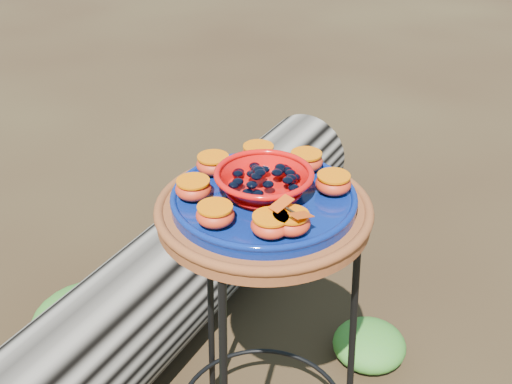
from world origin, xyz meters
TOP-DOWN VIEW (x-y plane):
  - plant_stand at (0.00, 0.00)m, footprint 0.44×0.44m
  - terracotta_saucer at (0.00, 0.00)m, footprint 0.42×0.42m
  - cobalt_plate at (0.00, 0.00)m, footprint 0.36×0.36m
  - red_bowl at (0.00, 0.00)m, footprint 0.18×0.18m
  - glass_gems at (0.00, 0.00)m, footprint 0.14×0.14m
  - orange_half_0 at (-0.04, -0.13)m, footprint 0.07×0.07m
  - orange_half_1 at (0.11, -0.07)m, footprint 0.07×0.07m
  - orange_half_2 at (0.13, 0.03)m, footprint 0.07×0.07m
  - orange_half_3 at (0.07, 0.11)m, footprint 0.07×0.07m
  - orange_half_4 at (-0.03, 0.13)m, footprint 0.07×0.07m
  - orange_half_5 at (-0.11, 0.07)m, footprint 0.07×0.07m
  - orange_half_6 at (-0.13, -0.03)m, footprint 0.07×0.07m
  - orange_half_7 at (-0.07, -0.11)m, footprint 0.07×0.07m
  - butterfly at (-0.04, -0.13)m, footprint 0.09×0.06m
  - driftwood_log at (0.15, 0.58)m, footprint 1.82×1.13m
  - foliage_right at (0.45, 0.06)m, footprint 0.21×0.21m
  - foliage_back at (-0.17, 0.62)m, footprint 0.34×0.34m

SIDE VIEW (x-z plane):
  - foliage_right at x=0.45m, z-range 0.00..0.11m
  - foliage_back at x=-0.17m, z-range 0.00..0.17m
  - driftwood_log at x=0.15m, z-range 0.00..0.33m
  - plant_stand at x=0.00m, z-range 0.00..0.70m
  - terracotta_saucer at x=0.00m, z-range 0.70..0.73m
  - cobalt_plate at x=0.00m, z-range 0.73..0.76m
  - orange_half_0 at x=-0.04m, z-range 0.76..0.80m
  - orange_half_1 at x=0.11m, z-range 0.76..0.80m
  - orange_half_2 at x=0.13m, z-range 0.76..0.80m
  - orange_half_3 at x=0.07m, z-range 0.76..0.80m
  - orange_half_4 at x=-0.03m, z-range 0.76..0.80m
  - orange_half_5 at x=-0.11m, z-range 0.76..0.80m
  - orange_half_6 at x=-0.13m, z-range 0.76..0.80m
  - orange_half_7 at x=-0.07m, z-range 0.76..0.80m
  - red_bowl at x=0.00m, z-range 0.76..0.81m
  - butterfly at x=-0.04m, z-range 0.80..0.81m
  - glass_gems at x=0.00m, z-range 0.81..0.83m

